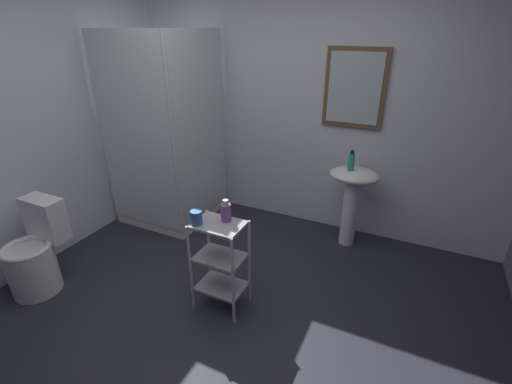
% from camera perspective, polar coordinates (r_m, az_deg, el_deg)
% --- Properties ---
extents(ground_plane, '(4.20, 4.20, 0.02)m').
position_cam_1_polar(ground_plane, '(2.87, -7.59, -20.04)').
color(ground_plane, '#242530').
extents(wall_back, '(4.20, 0.14, 2.50)m').
position_cam_1_polar(wall_back, '(3.77, 7.02, 13.33)').
color(wall_back, silver).
rests_on(wall_back, ground_plane).
extents(wall_left, '(0.10, 4.20, 2.50)m').
position_cam_1_polar(wall_left, '(3.54, -35.34, 8.08)').
color(wall_left, silver).
rests_on(wall_left, ground_plane).
extents(shower_stall, '(0.92, 0.92, 2.00)m').
position_cam_1_polar(shower_stall, '(4.02, -13.27, 1.74)').
color(shower_stall, white).
rests_on(shower_stall, ground_plane).
extents(pedestal_sink, '(0.46, 0.37, 0.81)m').
position_cam_1_polar(pedestal_sink, '(3.51, 15.25, 0.12)').
color(pedestal_sink, white).
rests_on(pedestal_sink, ground_plane).
extents(sink_faucet, '(0.03, 0.03, 0.10)m').
position_cam_1_polar(sink_faucet, '(3.52, 16.16, 5.01)').
color(sink_faucet, silver).
rests_on(sink_faucet, pedestal_sink).
extents(toilet, '(0.37, 0.49, 0.76)m').
position_cam_1_polar(toilet, '(3.45, -31.92, -8.62)').
color(toilet, white).
rests_on(toilet, ground_plane).
extents(storage_cart, '(0.38, 0.28, 0.74)m').
position_cam_1_polar(storage_cart, '(2.71, -5.81, -10.66)').
color(storage_cart, silver).
rests_on(storage_cart, ground_plane).
extents(hand_soap_bottle, '(0.06, 0.06, 0.18)m').
position_cam_1_polar(hand_soap_bottle, '(3.37, 15.07, 4.79)').
color(hand_soap_bottle, '#2DBC99').
rests_on(hand_soap_bottle, pedestal_sink).
extents(conditioner_bottle_purple, '(0.08, 0.08, 0.17)m').
position_cam_1_polar(conditioner_bottle_purple, '(2.54, -4.87, -3.19)').
color(conditioner_bottle_purple, '#8452A7').
rests_on(conditioner_bottle_purple, storage_cart).
extents(rinse_cup, '(0.08, 0.08, 0.10)m').
position_cam_1_polar(rinse_cup, '(2.53, -9.57, -4.09)').
color(rinse_cup, '#3870B2').
rests_on(rinse_cup, storage_cart).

